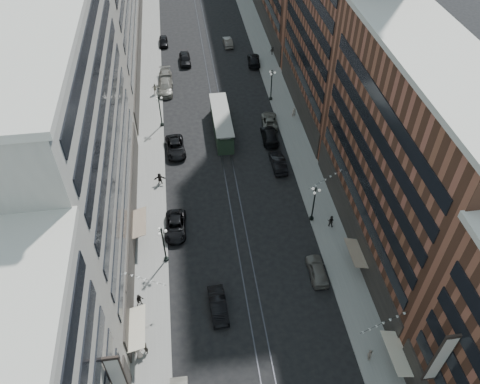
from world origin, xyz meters
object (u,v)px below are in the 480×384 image
car_8 (166,78)px  car_extra_0 (165,87)px  lamppost_sw_far (164,244)px  pedestrian_6 (155,89)px  pedestrian_extra_0 (146,348)px  pedestrian_2 (140,300)px  car_2 (176,226)px  pedestrian_8 (294,112)px  pedestrian_7 (331,221)px  car_12 (254,60)px  car_extra_1 (270,135)px  streetcar (222,124)px  lamppost_se_far (314,203)px  car_4 (317,270)px  car_10 (278,162)px  pedestrian_9 (272,51)px  car_14 (228,42)px  pedestrian_4 (370,355)px  car_13 (185,59)px  lamppost_se_mid (271,84)px  pedestrian_5 (160,178)px  car_5 (218,306)px  car_11 (269,120)px  lamppost_sw_mid (160,110)px  car_9 (163,41)px  pedestrian_1 (139,352)px

car_8 → car_extra_0: (-0.14, -3.15, 0.05)m
lamppost_sw_far → pedestrian_6: size_ratio=2.91×
pedestrian_6 → pedestrian_extra_0: size_ratio=1.13×
pedestrian_2 → car_2: bearing=53.9°
pedestrian_8 → lamppost_sw_far: bearing=51.7°
pedestrian_7 → car_12: bearing=-56.1°
pedestrian_extra_0 → car_extra_1: bearing=118.9°
streetcar → car_extra_0: 15.52m
lamppost_se_far → car_4: bearing=-100.1°
pedestrian_7 → car_10: bearing=-40.9°
pedestrian_2 → car_8: size_ratio=0.30×
car_2 → pedestrian_9: size_ratio=3.47×
car_14 → pedestrian_4: bearing=93.1°
car_4 → car_13: bearing=-75.8°
lamppost_se_mid → car_4: 36.45m
car_2 → pedestrian_5: 9.03m
lamppost_sw_far → car_10: size_ratio=1.07×
car_4 → car_5: car_5 is taller
pedestrian_4 → car_8: size_ratio=0.28×
car_2 → car_11: car_2 is taller
lamppost_sw_far → car_8: bearing=88.7°
car_11 → car_extra_1: car_extra_1 is taller
car_2 → pedestrian_2: size_ratio=3.16×
lamppost_sw_mid → pedestrian_4: size_ratio=3.44×
pedestrian_7 → pedestrian_8: 23.73m
lamppost_se_mid → car_12: 13.01m
car_9 → pedestrian_8: size_ratio=2.32×
lamppost_sw_far → lamppost_sw_mid: 27.00m
car_4 → pedestrian_2: size_ratio=2.70×
car_8 → car_12: (16.59, 4.35, -0.03)m
lamppost_sw_mid → car_14: (13.57, 25.84, -2.34)m
lamppost_se_mid → car_9: size_ratio=1.29×
pedestrian_6 → lamppost_se_mid: bearing=167.1°
pedestrian_extra_0 → car_8: bearing=144.9°
streetcar → pedestrian_9: (12.41, 23.37, -0.58)m
car_11 → pedestrian_6: (-17.82, 11.37, 0.38)m
car_5 → pedestrian_9: size_ratio=3.13×
streetcar → car_12: bearing=67.9°
pedestrian_1 → car_extra_0: size_ratio=0.28×
car_10 → car_12: car_10 is taller
pedestrian_2 → pedestrian_9: 58.68m
lamppost_sw_mid → car_11: bearing=-6.2°
pedestrian_1 → car_14: pedestrian_1 is taller
pedestrian_2 → pedestrian_9: bearing=51.2°
car_11 → car_8: bearing=-37.5°
car_12 → car_extra_1: size_ratio=0.95×
car_4 → pedestrian_9: 52.17m
streetcar → car_8: bearing=117.1°
lamppost_se_far → car_13: bearing=107.8°
car_4 → pedestrian_5: size_ratio=2.76×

